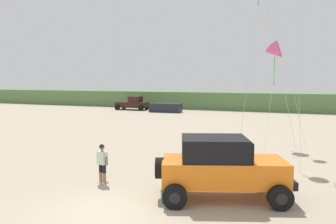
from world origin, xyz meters
The scene contains 8 objects.
ground_plane centered at (0.00, 0.00, 0.00)m, with size 220.00×220.00×0.00m, color tan.
dune_ridge centered at (-5.99, 40.44, 1.26)m, with size 90.00×7.44×2.52m, color #567A47.
jeep centered at (3.35, 2.65, 1.20)m, with size 5.00×3.67×2.26m.
person_watching centered at (-1.64, 2.57, 0.94)m, with size 0.61×0.38×1.67m.
cooler_box centered at (1.68, 1.70, 0.19)m, with size 0.56×0.36×0.38m, color #2D7F51.
distant_pickup centered at (-16.12, 33.28, 0.94)m, with size 4.68×2.56×1.98m.
distant_sedan centered at (-10.40, 31.75, 0.60)m, with size 4.20×1.70×1.20m, color #1E232D.
kite_white_parafoil centered at (4.56, 13.82, 6.12)m, with size 1.46×6.27×6.91m.
Camera 1 is at (5.73, -8.82, 4.31)m, focal length 34.86 mm.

